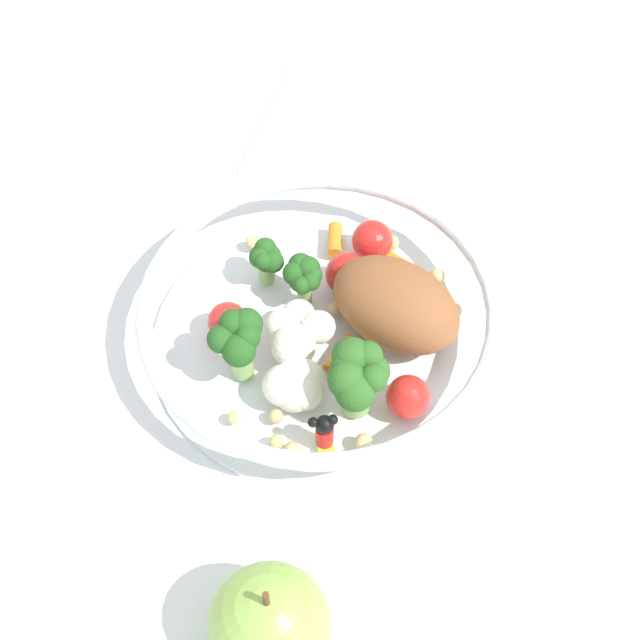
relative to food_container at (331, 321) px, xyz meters
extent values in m
plane|color=white|center=(0.01, -0.01, -0.03)|extent=(2.40, 2.40, 0.00)
cylinder|color=white|center=(0.00, -0.01, -0.02)|extent=(0.24, 0.24, 0.01)
torus|color=white|center=(0.00, -0.01, 0.01)|extent=(0.25, 0.25, 0.01)
ellipsoid|color=brown|center=(-0.01, 0.04, 0.01)|extent=(0.11, 0.11, 0.05)
cylinder|color=#7FAD5B|center=(0.05, 0.02, -0.01)|extent=(0.02, 0.02, 0.03)
sphere|color=#2D6023|center=(0.07, 0.02, 0.02)|extent=(0.03, 0.03, 0.03)
sphere|color=#2D6023|center=(0.06, 0.03, 0.02)|extent=(0.02, 0.02, 0.02)
sphere|color=#2D6023|center=(0.05, 0.03, 0.02)|extent=(0.02, 0.02, 0.02)
sphere|color=#2D6023|center=(0.04, 0.02, 0.03)|extent=(0.02, 0.02, 0.02)
sphere|color=#2D6023|center=(0.05, 0.01, 0.02)|extent=(0.03, 0.03, 0.03)
sphere|color=#2D6023|center=(0.05, 0.01, 0.02)|extent=(0.02, 0.02, 0.02)
sphere|color=#2D6023|center=(0.06, 0.01, 0.02)|extent=(0.02, 0.02, 0.02)
cylinder|color=#8EB766|center=(-0.03, -0.02, -0.01)|extent=(0.01, 0.01, 0.02)
sphere|color=#23561E|center=(-0.03, -0.02, 0.01)|extent=(0.01, 0.01, 0.01)
sphere|color=#23561E|center=(-0.03, -0.01, 0.01)|extent=(0.01, 0.01, 0.01)
sphere|color=#23561E|center=(-0.03, -0.01, 0.01)|extent=(0.01, 0.01, 0.01)
sphere|color=#23561E|center=(-0.04, -0.02, 0.01)|extent=(0.02, 0.02, 0.02)
sphere|color=#23561E|center=(-0.04, -0.02, 0.01)|extent=(0.02, 0.02, 0.02)
sphere|color=#23561E|center=(-0.03, -0.03, 0.01)|extent=(0.02, 0.02, 0.02)
sphere|color=#23561E|center=(-0.03, -0.02, 0.01)|extent=(0.01, 0.01, 0.01)
cylinder|color=#8EB766|center=(0.03, -0.06, -0.01)|extent=(0.01, 0.01, 0.03)
sphere|color=#23561E|center=(0.04, -0.06, 0.02)|extent=(0.02, 0.02, 0.02)
sphere|color=#23561E|center=(0.03, -0.05, 0.02)|extent=(0.02, 0.02, 0.02)
sphere|color=#23561E|center=(0.02, -0.05, 0.02)|extent=(0.02, 0.02, 0.02)
sphere|color=#23561E|center=(0.02, -0.06, 0.02)|extent=(0.02, 0.02, 0.02)
sphere|color=#23561E|center=(0.03, -0.07, 0.02)|extent=(0.02, 0.02, 0.02)
cylinder|color=#7FAD5B|center=(-0.05, -0.05, -0.01)|extent=(0.01, 0.01, 0.02)
sphere|color=#23561E|center=(-0.04, -0.05, 0.01)|extent=(0.01, 0.01, 0.01)
sphere|color=#23561E|center=(-0.05, -0.04, 0.00)|extent=(0.02, 0.02, 0.02)
sphere|color=#23561E|center=(-0.05, -0.05, 0.00)|extent=(0.02, 0.02, 0.02)
sphere|color=#23561E|center=(-0.06, -0.05, 0.01)|extent=(0.02, 0.02, 0.02)
sphere|color=#23561E|center=(-0.05, -0.05, 0.00)|extent=(0.02, 0.02, 0.02)
sphere|color=#23561E|center=(-0.05, -0.05, 0.01)|extent=(0.01, 0.01, 0.01)
sphere|color=white|center=(0.02, -0.02, 0.00)|extent=(0.03, 0.03, 0.03)
sphere|color=white|center=(0.01, -0.01, 0.00)|extent=(0.02, 0.02, 0.02)
sphere|color=white|center=(-0.01, -0.02, -0.01)|extent=(0.02, 0.02, 0.02)
sphere|color=white|center=(0.00, -0.03, 0.00)|extent=(0.02, 0.02, 0.02)
sphere|color=silver|center=(0.05, -0.02, -0.01)|extent=(0.03, 0.03, 0.03)
sphere|color=silver|center=(0.05, -0.01, -0.01)|extent=(0.02, 0.02, 0.02)
sphere|color=silver|center=(0.04, -0.02, -0.01)|extent=(0.03, 0.03, 0.03)
sphere|color=silver|center=(0.04, -0.02, -0.01)|extent=(0.03, 0.03, 0.03)
sphere|color=silver|center=(0.05, -0.02, 0.00)|extent=(0.02, 0.02, 0.02)
sphere|color=silver|center=(0.05, -0.03, 0.00)|extent=(0.03, 0.03, 0.03)
cube|color=yellow|center=(0.08, 0.00, -0.02)|extent=(0.02, 0.01, 0.00)
cylinder|color=red|center=(0.08, 0.00, -0.01)|extent=(0.01, 0.01, 0.02)
sphere|color=black|center=(0.08, 0.00, 0.00)|extent=(0.01, 0.01, 0.01)
sphere|color=black|center=(0.08, 0.00, 0.01)|extent=(0.01, 0.01, 0.01)
sphere|color=black|center=(0.08, -0.01, 0.01)|extent=(0.01, 0.01, 0.01)
cylinder|color=orange|center=(-0.09, 0.00, -0.02)|extent=(0.03, 0.01, 0.01)
cylinder|color=orange|center=(-0.06, 0.05, -0.02)|extent=(0.03, 0.04, 0.01)
cylinder|color=orange|center=(0.02, 0.01, -0.02)|extent=(0.03, 0.02, 0.01)
sphere|color=red|center=(0.00, -0.07, -0.01)|extent=(0.03, 0.03, 0.03)
sphere|color=red|center=(0.05, 0.05, -0.01)|extent=(0.03, 0.03, 0.03)
sphere|color=red|center=(-0.05, 0.01, -0.01)|extent=(0.03, 0.03, 0.03)
sphere|color=red|center=(-0.08, 0.03, -0.01)|extent=(0.03, 0.03, 0.03)
sphere|color=#D1B775|center=(0.07, -0.06, -0.02)|extent=(0.01, 0.01, 0.01)
sphere|color=tan|center=(0.09, -0.02, -0.02)|extent=(0.01, 0.01, 0.01)
sphere|color=#D1B775|center=(-0.02, 0.00, -0.02)|extent=(0.01, 0.01, 0.01)
sphere|color=tan|center=(-0.02, 0.09, -0.02)|extent=(0.01, 0.01, 0.01)
sphere|color=tan|center=(0.09, -0.03, -0.02)|extent=(0.01, 0.01, 0.01)
sphere|color=#D1B775|center=(0.08, 0.02, -0.02)|extent=(0.01, 0.01, 0.01)
sphere|color=tan|center=(-0.09, 0.04, -0.02)|extent=(0.01, 0.01, 0.01)
sphere|color=#D1B775|center=(-0.08, -0.06, -0.02)|extent=(0.01, 0.01, 0.01)
sphere|color=#D1B775|center=(-0.03, 0.01, -0.02)|extent=(0.01, 0.01, 0.01)
sphere|color=#D1B775|center=(-0.06, 0.08, -0.01)|extent=(0.01, 0.01, 0.01)
sphere|color=tan|center=(0.07, -0.03, -0.02)|extent=(0.01, 0.01, 0.01)
sphere|color=#8CB74C|center=(0.21, -0.03, 0.00)|extent=(0.07, 0.07, 0.07)
cylinder|color=brown|center=(0.21, -0.03, 0.04)|extent=(0.00, 0.00, 0.01)
cube|color=white|center=(-0.22, 0.00, -0.03)|extent=(0.17, 0.15, 0.01)
camera|label=1|loc=(0.37, 0.01, 0.49)|focal=50.76mm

